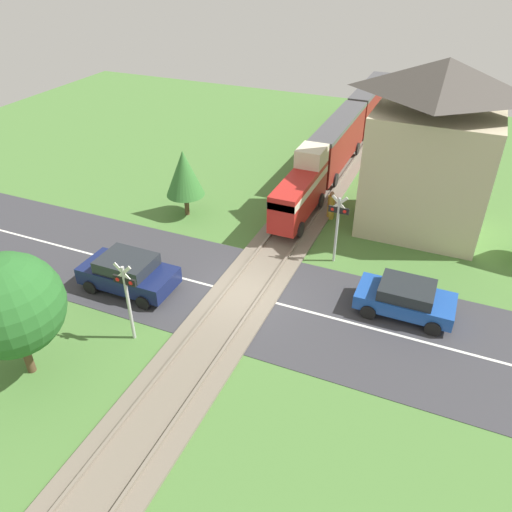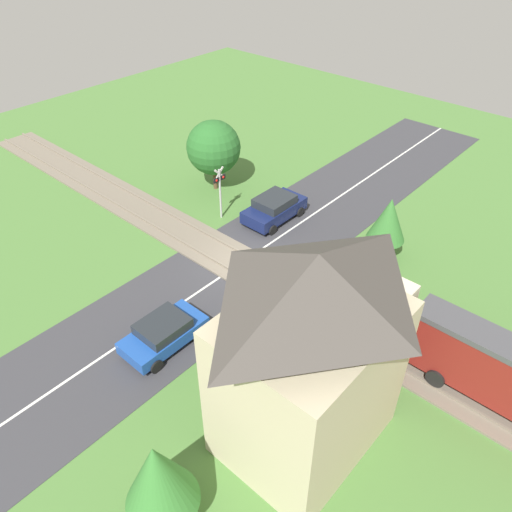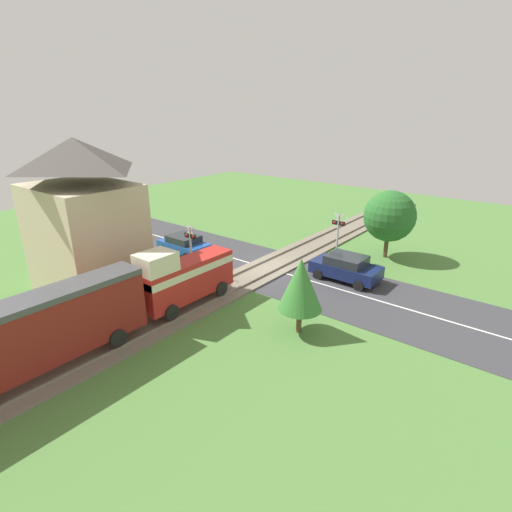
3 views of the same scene
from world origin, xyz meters
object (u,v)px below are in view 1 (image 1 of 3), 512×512
(crossing_signal_west_approach, at_px, (127,292))
(station_building, at_px, (431,153))
(car_far_side, at_px, (405,298))
(car_near_crossing, at_px, (128,272))
(train, at_px, (345,133))
(pedestrian_by_station, at_px, (331,206))
(crossing_signal_east_approach, at_px, (338,220))

(crossing_signal_west_approach, bearing_deg, station_building, 56.08)
(car_far_side, height_order, station_building, station_building)
(car_near_crossing, distance_m, car_far_side, 11.19)
(train, distance_m, crossing_signal_west_approach, 19.71)
(pedestrian_by_station, bearing_deg, crossing_signal_west_approach, -109.28)
(station_building, bearing_deg, crossing_signal_west_approach, -123.92)
(station_building, height_order, pedestrian_by_station, station_building)
(train, relative_size, pedestrian_by_station, 14.86)
(train, xyz_separation_m, car_near_crossing, (-4.61, -17.02, -1.10))
(crossing_signal_west_approach, xyz_separation_m, pedestrian_by_station, (4.10, 11.73, -1.40))
(car_far_side, xyz_separation_m, station_building, (-0.49, 7.11, 3.27))
(car_far_side, relative_size, crossing_signal_west_approach, 1.13)
(station_building, bearing_deg, crossing_signal_east_approach, -123.34)
(train, bearing_deg, car_near_crossing, -105.17)
(pedestrian_by_station, bearing_deg, crossing_signal_east_approach, -71.64)
(car_near_crossing, height_order, car_far_side, car_near_crossing)
(train, distance_m, car_near_crossing, 17.67)
(crossing_signal_east_approach, bearing_deg, car_near_crossing, -143.58)
(train, xyz_separation_m, car_far_side, (6.20, -14.14, -1.18))
(crossing_signal_west_approach, xyz_separation_m, station_building, (8.41, 12.50, 1.90))
(crossing_signal_east_approach, distance_m, station_building, 5.83)
(car_near_crossing, height_order, crossing_signal_east_approach, crossing_signal_east_approach)
(crossing_signal_west_approach, relative_size, station_building, 0.40)
(crossing_signal_west_approach, distance_m, crossing_signal_east_approach, 9.55)
(car_near_crossing, relative_size, station_building, 0.48)
(crossing_signal_east_approach, xyz_separation_m, station_building, (3.03, 4.61, 1.90))
(crossing_signal_west_approach, bearing_deg, crossing_signal_east_approach, 55.75)
(car_far_side, height_order, pedestrian_by_station, pedestrian_by_station)
(car_near_crossing, xyz_separation_m, pedestrian_by_station, (6.03, 9.22, -0.10))
(train, bearing_deg, car_far_side, -66.31)
(train, bearing_deg, station_building, -50.86)
(car_near_crossing, relative_size, crossing_signal_east_approach, 1.21)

